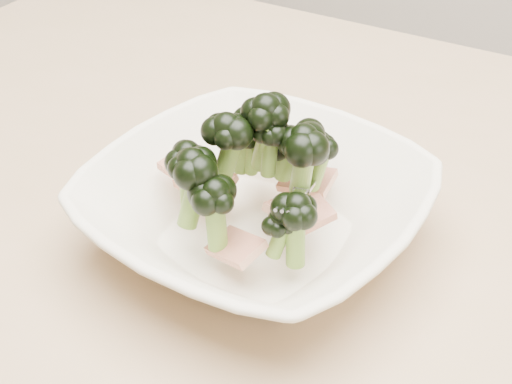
# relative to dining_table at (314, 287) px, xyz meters

# --- Properties ---
(dining_table) EXTENTS (1.20, 0.80, 0.75)m
(dining_table) POSITION_rel_dining_table_xyz_m (0.00, 0.00, 0.00)
(dining_table) COLOR tan
(dining_table) RESTS_ON ground
(broccoli_dish) EXTENTS (0.30, 0.30, 0.14)m
(broccoli_dish) POSITION_rel_dining_table_xyz_m (-0.03, -0.07, 0.14)
(broccoli_dish) COLOR #EDE3C9
(broccoli_dish) RESTS_ON dining_table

